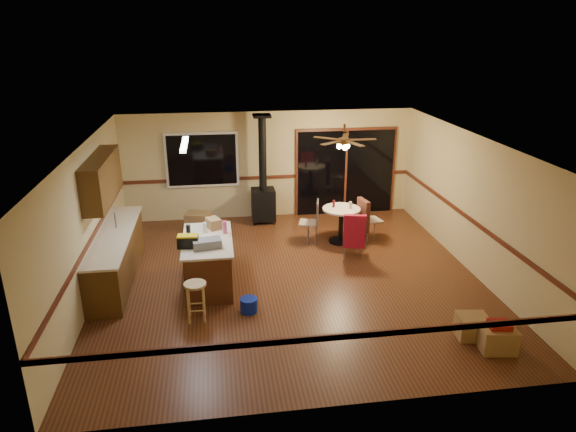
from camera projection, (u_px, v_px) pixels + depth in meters
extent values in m
plane|color=#502916|center=(290.00, 279.00, 9.65)|extent=(7.00, 7.00, 0.00)
plane|color=silver|center=(291.00, 142.00, 8.75)|extent=(7.00, 7.00, 0.00)
plane|color=#CAB980|center=(269.00, 165.00, 12.45)|extent=(7.00, 0.00, 7.00)
plane|color=#CAB980|center=(335.00, 316.00, 5.95)|extent=(7.00, 0.00, 7.00)
plane|color=#CAB980|center=(87.00, 224.00, 8.73)|extent=(0.00, 7.00, 7.00)
plane|color=#CAB980|center=(474.00, 205.00, 9.67)|extent=(0.00, 7.00, 7.00)
cube|color=black|center=(202.00, 160.00, 12.12)|extent=(1.72, 0.10, 1.32)
cube|color=black|center=(345.00, 173.00, 12.75)|extent=(2.52, 0.10, 2.10)
cube|color=#513314|center=(116.00, 257.00, 9.54)|extent=(0.60, 3.00, 0.86)
cube|color=beige|center=(114.00, 235.00, 9.38)|extent=(0.64, 3.04, 0.04)
cube|color=#513314|center=(102.00, 178.00, 9.20)|extent=(0.35, 2.00, 0.80)
cube|color=#542A14|center=(209.00, 263.00, 9.30)|extent=(0.80, 1.60, 0.86)
cube|color=beige|center=(207.00, 240.00, 9.15)|extent=(0.88, 1.68, 0.04)
cube|color=black|center=(263.00, 204.00, 12.30)|extent=(0.55, 0.50, 0.75)
cylinder|color=black|center=(263.00, 153.00, 11.86)|extent=(0.18, 0.18, 1.77)
cylinder|color=brown|center=(344.00, 141.00, 10.54)|extent=(0.24, 0.24, 0.10)
cylinder|color=brown|center=(345.00, 128.00, 10.45)|extent=(0.05, 0.05, 0.16)
sphere|color=#FFD88C|center=(344.00, 147.00, 10.58)|extent=(0.16, 0.16, 0.16)
cube|color=white|center=(184.00, 144.00, 8.80)|extent=(0.10, 1.20, 0.04)
cube|color=slate|center=(207.00, 243.00, 8.77)|extent=(0.51, 0.34, 0.15)
cube|color=black|center=(188.00, 242.00, 8.77)|extent=(0.37, 0.21, 0.20)
cube|color=gold|center=(188.00, 236.00, 8.73)|extent=(0.36, 0.21, 0.03)
cube|color=olive|center=(213.00, 223.00, 9.60)|extent=(0.32, 0.36, 0.20)
cylinder|color=black|center=(189.00, 232.00, 9.07)|extent=(0.09, 0.09, 0.28)
cylinder|color=#D84C8C|center=(225.00, 227.00, 9.35)|extent=(0.08, 0.08, 0.24)
cylinder|color=white|center=(205.00, 228.00, 9.39)|extent=(0.09, 0.09, 0.20)
cylinder|color=tan|center=(196.00, 301.00, 8.21)|extent=(0.46, 0.46, 0.65)
cylinder|color=#0D27BD|center=(249.00, 305.00, 8.50)|extent=(0.34, 0.34, 0.24)
cylinder|color=black|center=(340.00, 241.00, 11.31)|extent=(0.51, 0.51, 0.04)
cylinder|color=black|center=(341.00, 225.00, 11.19)|extent=(0.10, 0.10, 0.70)
cylinder|color=beige|center=(341.00, 209.00, 11.06)|extent=(0.82, 0.82, 0.04)
cylinder|color=#590C14|center=(334.00, 204.00, 11.10)|extent=(0.08, 0.08, 0.16)
cylinder|color=beige|center=(350.00, 205.00, 11.00)|extent=(0.08, 0.08, 0.16)
cube|color=tan|center=(309.00, 223.00, 11.17)|extent=(0.49, 0.49, 0.03)
cube|color=slate|center=(317.00, 212.00, 11.06)|extent=(0.13, 0.40, 0.50)
cube|color=tan|center=(354.00, 234.00, 10.53)|extent=(0.48, 0.48, 0.03)
cube|color=slate|center=(355.00, 226.00, 10.27)|extent=(0.40, 0.12, 0.50)
cube|color=maroon|center=(354.00, 231.00, 10.28)|extent=(0.45, 0.20, 0.70)
cube|color=tan|center=(371.00, 220.00, 11.31)|extent=(0.47, 0.47, 0.03)
cube|color=slate|center=(364.00, 210.00, 11.16)|extent=(0.11, 0.40, 0.50)
cube|color=#422219|center=(363.00, 215.00, 11.19)|extent=(0.19, 0.45, 0.70)
cube|color=olive|center=(198.00, 221.00, 11.94)|extent=(0.61, 0.54, 0.41)
cube|color=olive|center=(497.00, 338.00, 7.48)|extent=(0.55, 0.48, 0.37)
cube|color=olive|center=(472.00, 326.00, 7.79)|extent=(0.49, 0.44, 0.36)
cube|color=maroon|center=(499.00, 325.00, 7.40)|extent=(0.34, 0.30, 0.08)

